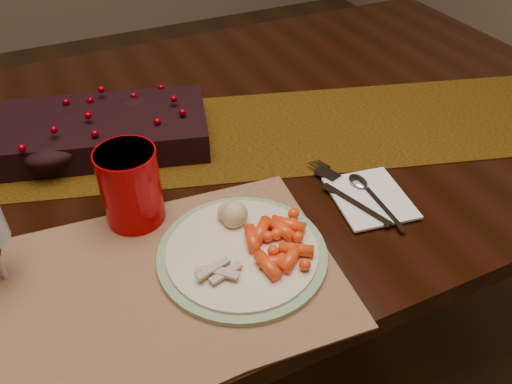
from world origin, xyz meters
name	(u,v)px	position (x,y,z in m)	size (l,w,h in m)	color
floor	(220,353)	(0.00, 0.00, 0.00)	(5.00, 5.00, 0.00)	black
dining_table	(213,267)	(0.00, 0.00, 0.38)	(1.80, 1.00, 0.75)	black
table_runner	(229,135)	(0.05, -0.01, 0.75)	(1.50, 0.31, 0.00)	#57390A
centerpiece	(103,126)	(-0.18, 0.06, 0.79)	(0.39, 0.20, 0.08)	black
placemat_main	(174,280)	(-0.16, -0.32, 0.75)	(0.46, 0.34, 0.00)	#97664D
placemat_second	(104,311)	(-0.26, -0.33, 0.75)	(0.45, 0.33, 0.00)	brown
dinner_plate	(242,253)	(-0.06, -0.32, 0.76)	(0.25, 0.25, 0.01)	beige
baby_carrots	(284,241)	(0.00, -0.34, 0.78)	(0.10, 0.08, 0.02)	#FF4413
mashed_potatoes	(239,205)	(-0.03, -0.25, 0.79)	(0.07, 0.06, 0.04)	tan
turkey_shreds	(213,270)	(-0.11, -0.35, 0.78)	(0.07, 0.06, 0.02)	#9F948D
napkin	(370,198)	(0.19, -0.29, 0.76)	(0.12, 0.14, 0.00)	white
fork	(348,196)	(0.15, -0.28, 0.76)	(0.03, 0.18, 0.00)	silver
spoon	(376,200)	(0.19, -0.31, 0.76)	(0.03, 0.14, 0.00)	#B6B6B9
red_cup	(131,186)	(-0.18, -0.17, 0.82)	(0.09, 0.09, 0.13)	#B60005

